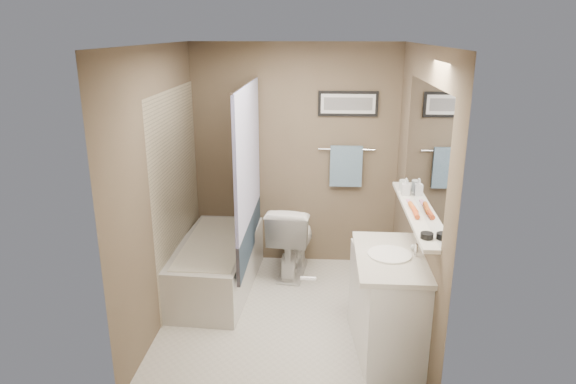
# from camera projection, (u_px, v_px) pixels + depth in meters

# --- Properties ---
(ground) EXTENTS (2.50, 2.50, 0.00)m
(ground) POSITION_uv_depth(u_px,v_px,m) (287.00, 316.00, 4.71)
(ground) COLOR silver
(ground) RESTS_ON ground
(ceiling) EXTENTS (2.20, 2.50, 0.04)m
(ceiling) POSITION_uv_depth(u_px,v_px,m) (287.00, 47.00, 3.99)
(ceiling) COLOR white
(ceiling) RESTS_ON wall_back
(wall_back) EXTENTS (2.20, 0.04, 2.40)m
(wall_back) POSITION_uv_depth(u_px,v_px,m) (295.00, 157.00, 5.51)
(wall_back) COLOR brown
(wall_back) RESTS_ON ground
(wall_front) EXTENTS (2.20, 0.04, 2.40)m
(wall_front) POSITION_uv_depth(u_px,v_px,m) (273.00, 251.00, 3.17)
(wall_front) COLOR brown
(wall_front) RESTS_ON ground
(wall_left) EXTENTS (0.04, 2.50, 2.40)m
(wall_left) POSITION_uv_depth(u_px,v_px,m) (162.00, 189.00, 4.41)
(wall_left) COLOR brown
(wall_left) RESTS_ON ground
(wall_right) EXTENTS (0.04, 2.50, 2.40)m
(wall_right) POSITION_uv_depth(u_px,v_px,m) (416.00, 194.00, 4.27)
(wall_right) COLOR brown
(wall_right) RESTS_ON ground
(tile_surround) EXTENTS (0.02, 1.55, 2.00)m
(tile_surround) POSITION_uv_depth(u_px,v_px,m) (178.00, 194.00, 4.95)
(tile_surround) COLOR tan
(tile_surround) RESTS_ON wall_left
(curtain_rod) EXTENTS (0.02, 1.55, 0.02)m
(curtain_rod) POSITION_uv_depth(u_px,v_px,m) (246.00, 84.00, 4.59)
(curtain_rod) COLOR silver
(curtain_rod) RESTS_ON wall_left
(curtain_upper) EXTENTS (0.03, 1.45, 1.28)m
(curtain_upper) POSITION_uv_depth(u_px,v_px,m) (248.00, 154.00, 4.78)
(curtain_upper) COLOR white
(curtain_upper) RESTS_ON curtain_rod
(curtain_lower) EXTENTS (0.03, 1.45, 0.36)m
(curtain_lower) POSITION_uv_depth(u_px,v_px,m) (250.00, 236.00, 5.03)
(curtain_lower) COLOR #263748
(curtain_lower) RESTS_ON curtain_rod
(mirror) EXTENTS (0.02, 1.60, 1.00)m
(mirror) POSITION_uv_depth(u_px,v_px,m) (424.00, 149.00, 4.00)
(mirror) COLOR silver
(mirror) RESTS_ON wall_right
(shelf) EXTENTS (0.12, 1.60, 0.03)m
(shelf) POSITION_uv_depth(u_px,v_px,m) (412.00, 212.00, 4.16)
(shelf) COLOR silver
(shelf) RESTS_ON wall_right
(towel_bar) EXTENTS (0.60, 0.02, 0.02)m
(towel_bar) POSITION_uv_depth(u_px,v_px,m) (346.00, 149.00, 5.43)
(towel_bar) COLOR silver
(towel_bar) RESTS_ON wall_back
(towel) EXTENTS (0.34, 0.05, 0.44)m
(towel) POSITION_uv_depth(u_px,v_px,m) (346.00, 166.00, 5.47)
(towel) COLOR #8CB4CC
(towel) RESTS_ON towel_bar
(art_frame) EXTENTS (0.62, 0.02, 0.26)m
(art_frame) POSITION_uv_depth(u_px,v_px,m) (348.00, 104.00, 5.30)
(art_frame) COLOR black
(art_frame) RESTS_ON wall_back
(art_mat) EXTENTS (0.56, 0.00, 0.20)m
(art_mat) POSITION_uv_depth(u_px,v_px,m) (348.00, 104.00, 5.29)
(art_mat) COLOR white
(art_mat) RESTS_ON art_frame
(art_image) EXTENTS (0.50, 0.00, 0.13)m
(art_image) POSITION_uv_depth(u_px,v_px,m) (348.00, 104.00, 5.29)
(art_image) COLOR #595959
(art_image) RESTS_ON art_mat
(door) EXTENTS (0.80, 0.02, 2.00)m
(door) POSITION_uv_depth(u_px,v_px,m) (361.00, 284.00, 3.19)
(door) COLOR silver
(door) RESTS_ON wall_front
(door_handle) EXTENTS (0.10, 0.02, 0.02)m
(door_handle) POSITION_uv_depth(u_px,v_px,m) (308.00, 279.00, 3.26)
(door_handle) COLOR silver
(door_handle) RESTS_ON door
(bathtub) EXTENTS (0.78, 1.54, 0.50)m
(bathtub) POSITION_uv_depth(u_px,v_px,m) (216.00, 265.00, 5.16)
(bathtub) COLOR silver
(bathtub) RESTS_ON ground
(tub_rim) EXTENTS (0.56, 1.36, 0.02)m
(tub_rim) POSITION_uv_depth(u_px,v_px,m) (215.00, 242.00, 5.08)
(tub_rim) COLOR silver
(tub_rim) RESTS_ON bathtub
(toilet) EXTENTS (0.52, 0.82, 0.79)m
(toilet) POSITION_uv_depth(u_px,v_px,m) (292.00, 238.00, 5.45)
(toilet) COLOR white
(toilet) RESTS_ON ground
(vanity) EXTENTS (0.59, 0.95, 0.80)m
(vanity) POSITION_uv_depth(u_px,v_px,m) (389.00, 306.00, 4.11)
(vanity) COLOR white
(vanity) RESTS_ON ground
(countertop) EXTENTS (0.54, 0.96, 0.04)m
(countertop) POSITION_uv_depth(u_px,v_px,m) (391.00, 258.00, 3.98)
(countertop) COLOR beige
(countertop) RESTS_ON vanity
(sink_basin) EXTENTS (0.34, 0.34, 0.01)m
(sink_basin) POSITION_uv_depth(u_px,v_px,m) (390.00, 254.00, 3.97)
(sink_basin) COLOR white
(sink_basin) RESTS_ON countertop
(faucet_spout) EXTENTS (0.02, 0.02, 0.10)m
(faucet_spout) POSITION_uv_depth(u_px,v_px,m) (416.00, 250.00, 3.95)
(faucet_spout) COLOR silver
(faucet_spout) RESTS_ON countertop
(faucet_knob) EXTENTS (0.05, 0.05, 0.05)m
(faucet_knob) POSITION_uv_depth(u_px,v_px,m) (414.00, 247.00, 4.05)
(faucet_knob) COLOR silver
(faucet_knob) RESTS_ON countertop
(candle_bowl_near) EXTENTS (0.09, 0.09, 0.04)m
(candle_bowl_near) POSITION_uv_depth(u_px,v_px,m) (427.00, 236.00, 3.59)
(candle_bowl_near) COLOR black
(candle_bowl_near) RESTS_ON shelf
(hair_brush_front) EXTENTS (0.04, 0.22, 0.04)m
(hair_brush_front) POSITION_uv_depth(u_px,v_px,m) (415.00, 212.00, 4.03)
(hair_brush_front) COLOR #CE4A1D
(hair_brush_front) RESTS_ON shelf
(hair_brush_back) EXTENTS (0.05, 0.22, 0.04)m
(hair_brush_back) POSITION_uv_depth(u_px,v_px,m) (413.00, 208.00, 4.15)
(hair_brush_back) COLOR #D4601D
(hair_brush_back) RESTS_ON shelf
(pink_comb) EXTENTS (0.03, 0.16, 0.01)m
(pink_comb) POSITION_uv_depth(u_px,v_px,m) (409.00, 202.00, 4.33)
(pink_comb) COLOR pink
(pink_comb) RESTS_ON shelf
(glass_jar) EXTENTS (0.08, 0.08, 0.10)m
(glass_jar) POSITION_uv_depth(u_px,v_px,m) (404.00, 186.00, 4.64)
(glass_jar) COLOR silver
(glass_jar) RESTS_ON shelf
(soap_bottle) EXTENTS (0.07, 0.07, 0.15)m
(soap_bottle) POSITION_uv_depth(u_px,v_px,m) (406.00, 187.00, 4.51)
(soap_bottle) COLOR #999999
(soap_bottle) RESTS_ON shelf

